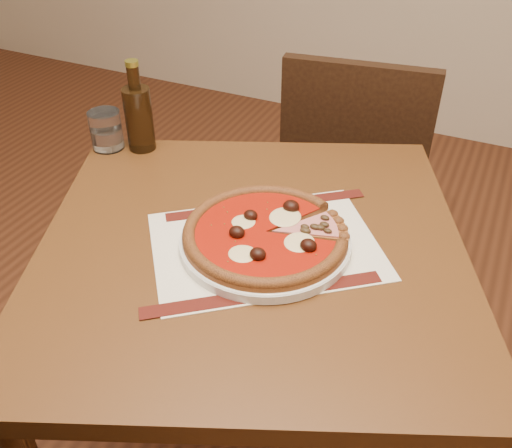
{
  "coord_description": "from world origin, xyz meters",
  "views": [
    {
      "loc": [
        0.94,
        0.1,
        1.42
      ],
      "look_at": [
        0.57,
        0.88,
        0.78
      ],
      "focal_mm": 40.0,
      "sensor_mm": 36.0,
      "label": 1
    }
  ],
  "objects_px": {
    "pizza": "(265,233)",
    "bottle": "(139,116)",
    "water_glass": "(106,130)",
    "plate": "(265,241)",
    "chair_far": "(354,170)",
    "table": "(252,282)"
  },
  "relations": [
    {
      "from": "table",
      "to": "bottle",
      "type": "distance_m",
      "value": 0.49
    },
    {
      "from": "table",
      "to": "plate",
      "type": "relative_size",
      "value": 3.29
    },
    {
      "from": "chair_far",
      "to": "bottle",
      "type": "relative_size",
      "value": 4.08
    },
    {
      "from": "table",
      "to": "bottle",
      "type": "relative_size",
      "value": 4.85
    },
    {
      "from": "plate",
      "to": "water_glass",
      "type": "distance_m",
      "value": 0.54
    },
    {
      "from": "plate",
      "to": "bottle",
      "type": "xyz_separation_m",
      "value": [
        -0.42,
        0.22,
        0.07
      ]
    },
    {
      "from": "water_glass",
      "to": "bottle",
      "type": "relative_size",
      "value": 0.43
    },
    {
      "from": "plate",
      "to": "bottle",
      "type": "distance_m",
      "value": 0.48
    },
    {
      "from": "pizza",
      "to": "bottle",
      "type": "xyz_separation_m",
      "value": [
        -0.42,
        0.22,
        0.05
      ]
    },
    {
      "from": "table",
      "to": "pizza",
      "type": "relative_size",
      "value": 3.43
    },
    {
      "from": "water_glass",
      "to": "chair_far",
      "type": "bearing_deg",
      "value": 49.87
    },
    {
      "from": "water_glass",
      "to": "table",
      "type": "bearing_deg",
      "value": -21.91
    },
    {
      "from": "table",
      "to": "bottle",
      "type": "xyz_separation_m",
      "value": [
        -0.4,
        0.22,
        0.19
      ]
    },
    {
      "from": "chair_far",
      "to": "water_glass",
      "type": "relative_size",
      "value": 9.58
    },
    {
      "from": "pizza",
      "to": "chair_far",
      "type": "bearing_deg",
      "value": 92.47
    },
    {
      "from": "plate",
      "to": "water_glass",
      "type": "xyz_separation_m",
      "value": [
        -0.5,
        0.19,
        0.04
      ]
    },
    {
      "from": "bottle",
      "to": "water_glass",
      "type": "bearing_deg",
      "value": -156.91
    },
    {
      "from": "chair_far",
      "to": "table",
      "type": "bearing_deg",
      "value": 82.23
    },
    {
      "from": "bottle",
      "to": "pizza",
      "type": "bearing_deg",
      "value": -27.53
    },
    {
      "from": "plate",
      "to": "pizza",
      "type": "xyz_separation_m",
      "value": [
        -0.0,
        -0.0,
        0.02
      ]
    },
    {
      "from": "plate",
      "to": "bottle",
      "type": "height_order",
      "value": "bottle"
    },
    {
      "from": "pizza",
      "to": "bottle",
      "type": "bearing_deg",
      "value": 152.47
    }
  ]
}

